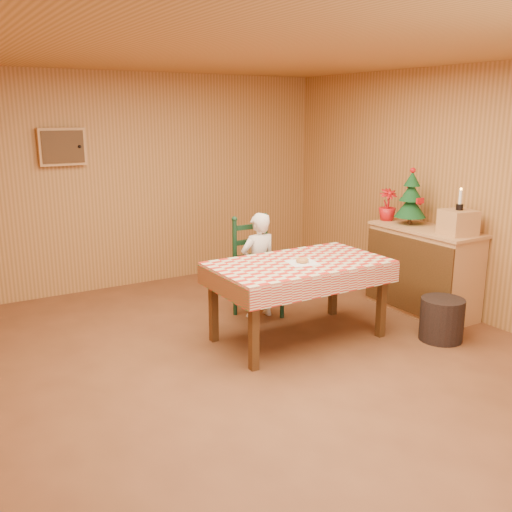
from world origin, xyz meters
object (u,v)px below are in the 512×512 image
(dining_table, at_px, (299,270))
(ladder_chair, at_px, (256,270))
(seated_child, at_px, (258,266))
(storage_bin, at_px, (442,319))
(shelf_unit, at_px, (423,270))
(crate, at_px, (458,222))
(christmas_tree, at_px, (411,199))

(dining_table, xyz_separation_m, ladder_chair, (0.00, 0.79, -0.18))
(seated_child, bearing_deg, storage_bin, 128.31)
(dining_table, relative_size, storage_bin, 4.03)
(dining_table, distance_m, storage_bin, 1.46)
(storage_bin, bearing_deg, shelf_unit, 56.10)
(dining_table, relative_size, crate, 5.52)
(seated_child, bearing_deg, dining_table, 90.00)
(ladder_chair, xyz_separation_m, christmas_tree, (1.63, -0.58, 0.71))
(seated_child, bearing_deg, shelf_unit, 154.44)
(shelf_unit, height_order, christmas_tree, christmas_tree)
(ladder_chair, height_order, christmas_tree, christmas_tree)
(dining_table, bearing_deg, crate, -15.29)
(dining_table, bearing_deg, shelf_unit, -1.62)
(crate, height_order, storage_bin, crate)
(dining_table, relative_size, ladder_chair, 1.53)
(dining_table, bearing_deg, ladder_chair, 90.00)
(seated_child, distance_m, crate, 2.07)
(ladder_chair, distance_m, seated_child, 0.08)
(seated_child, relative_size, storage_bin, 2.74)
(dining_table, height_order, ladder_chair, ladder_chair)
(dining_table, distance_m, crate, 1.73)
(dining_table, xyz_separation_m, christmas_tree, (1.63, 0.20, 0.52))
(crate, bearing_deg, shelf_unit, 91.23)
(crate, distance_m, storage_bin, 1.01)
(storage_bin, bearing_deg, christmas_tree, 63.32)
(ladder_chair, xyz_separation_m, seated_child, (-0.00, -0.06, 0.06))
(christmas_tree, relative_size, storage_bin, 1.51)
(seated_child, distance_m, shelf_unit, 1.80)
(christmas_tree, bearing_deg, crate, -90.00)
(dining_table, distance_m, shelf_unit, 1.64)
(shelf_unit, height_order, storage_bin, shelf_unit)
(dining_table, height_order, christmas_tree, christmas_tree)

